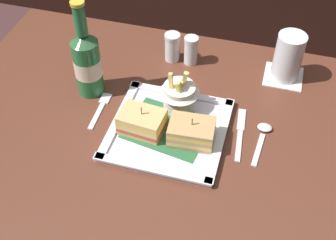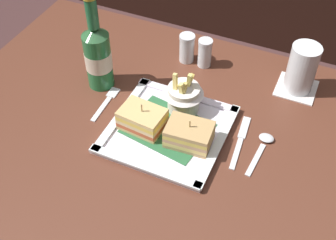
# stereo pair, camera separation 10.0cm
# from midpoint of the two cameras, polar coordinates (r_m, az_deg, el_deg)

# --- Properties ---
(dining_table) EXTENTS (1.13, 0.78, 0.75)m
(dining_table) POSITION_cam_midpoint_polar(r_m,az_deg,el_deg) (1.13, 2.51, -6.03)
(dining_table) COLOR #592F20
(dining_table) RESTS_ON ground_plane
(square_plate) EXTENTS (0.26, 0.26, 0.02)m
(square_plate) POSITION_cam_midpoint_polar(r_m,az_deg,el_deg) (1.02, 2.83, -1.52)
(square_plate) COLOR white
(square_plate) RESTS_ON dining_table
(sandwich_half_left) EXTENTS (0.11, 0.08, 0.07)m
(sandwich_half_left) POSITION_cam_midpoint_polar(r_m,az_deg,el_deg) (1.01, -0.53, -0.03)
(sandwich_half_left) COLOR tan
(sandwich_half_left) RESTS_ON square_plate
(sandwich_half_right) EXTENTS (0.11, 0.08, 0.07)m
(sandwich_half_right) POSITION_cam_midpoint_polar(r_m,az_deg,el_deg) (0.98, 5.69, -2.05)
(sandwich_half_right) COLOR tan
(sandwich_half_right) RESTS_ON square_plate
(fries_cup) EXTENTS (0.10, 0.10, 0.11)m
(fries_cup) POSITION_cam_midpoint_polar(r_m,az_deg,el_deg) (1.04, 4.82, 3.22)
(fries_cup) COLOR silver
(fries_cup) RESTS_ON square_plate
(beer_bottle) EXTENTS (0.07, 0.07, 0.26)m
(beer_bottle) POSITION_cam_midpoint_polar(r_m,az_deg,el_deg) (1.10, -6.53, 8.30)
(beer_bottle) COLOR #216B38
(beer_bottle) RESTS_ON dining_table
(drink_coaster) EXTENTS (0.10, 0.10, 0.00)m
(drink_coaster) POSITION_cam_midpoint_polar(r_m,az_deg,el_deg) (1.19, 18.64, 3.81)
(drink_coaster) COLOR silver
(drink_coaster) RESTS_ON dining_table
(water_glass) EXTENTS (0.07, 0.07, 0.13)m
(water_glass) POSITION_cam_midpoint_polar(r_m,az_deg,el_deg) (1.16, 19.31, 5.94)
(water_glass) COLOR silver
(water_glass) RESTS_ON dining_table
(fork) EXTENTS (0.03, 0.13, 0.00)m
(fork) POSITION_cam_midpoint_polar(r_m,az_deg,el_deg) (1.10, -5.40, 2.28)
(fork) COLOR silver
(fork) RESTS_ON dining_table
(knife) EXTENTS (0.03, 0.17, 0.00)m
(knife) POSITION_cam_midpoint_polar(r_m,az_deg,el_deg) (1.03, 12.17, -2.61)
(knife) COLOR silver
(knife) RESTS_ON dining_table
(spoon) EXTENTS (0.03, 0.13, 0.01)m
(spoon) POSITION_cam_midpoint_polar(r_m,az_deg,el_deg) (1.03, 15.05, -3.12)
(spoon) COLOR silver
(spoon) RESTS_ON dining_table
(salt_shaker) EXTENTS (0.04, 0.04, 0.08)m
(salt_shaker) POSITION_cam_midpoint_polar(r_m,az_deg,el_deg) (1.21, 4.85, 9.00)
(salt_shaker) COLOR silver
(salt_shaker) RESTS_ON dining_table
(pepper_shaker) EXTENTS (0.04, 0.04, 0.08)m
(pepper_shaker) POSITION_cam_midpoint_polar(r_m,az_deg,el_deg) (1.19, 7.21, 8.34)
(pepper_shaker) COLOR silver
(pepper_shaker) RESTS_ON dining_table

